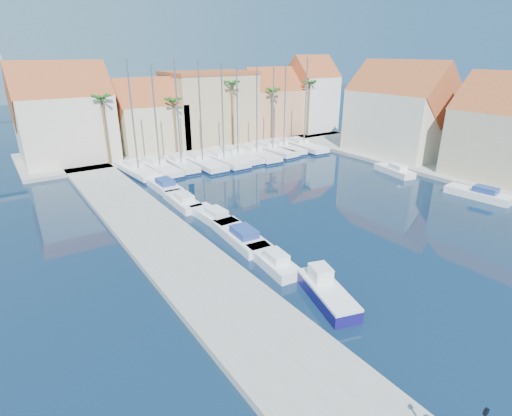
{
  "coord_description": "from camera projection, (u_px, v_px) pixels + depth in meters",
  "views": [
    {
      "loc": [
        -19.39,
        -13.96,
        15.02
      ],
      "look_at": [
        -2.24,
        11.36,
        3.0
      ],
      "focal_mm": 28.0,
      "sensor_mm": 36.0,
      "label": 1
    }
  ],
  "objects": [
    {
      "name": "building_0",
      "position": [
        65.0,
        118.0,
        54.98
      ],
      "size": [
        12.3,
        9.0,
        13.5
      ],
      "color": "beige",
      "rests_on": "shore_north"
    },
    {
      "name": "shore_north",
      "position": [
        195.0,
        144.0,
        68.48
      ],
      "size": [
        54.0,
        16.0,
        0.5
      ],
      "primitive_type": "cube",
      "color": "gray",
      "rests_on": "ground"
    },
    {
      "name": "sailboat_9",
      "position": [
        302.0,
        145.0,
        65.78
      ],
      "size": [
        3.41,
        10.9,
        14.25
      ],
      "rotation": [
        0.0,
        0.0,
        -0.05
      ],
      "color": "white",
      "rests_on": "ground"
    },
    {
      "name": "building_3",
      "position": [
        270.0,
        105.0,
        73.49
      ],
      "size": [
        10.3,
        8.0,
        12.0
      ],
      "color": "tan",
      "rests_on": "shore_north"
    },
    {
      "name": "sailboat_5",
      "position": [
        236.0,
        155.0,
        59.62
      ],
      "size": [
        3.3,
        11.08,
        12.84
      ],
      "rotation": [
        0.0,
        0.0,
        0.04
      ],
      "color": "white",
      "rests_on": "ground"
    },
    {
      "name": "building_4",
      "position": [
        311.0,
        96.0,
        77.01
      ],
      "size": [
        8.3,
        8.0,
        14.0
      ],
      "color": "silver",
      "rests_on": "shore_north"
    },
    {
      "name": "building_6",
      "position": [
        399.0,
        113.0,
        59.18
      ],
      "size": [
        9.0,
        14.3,
        13.5
      ],
      "color": "beige",
      "rests_on": "shore_east"
    },
    {
      "name": "sailboat_4",
      "position": [
        222.0,
        159.0,
        57.62
      ],
      "size": [
        3.14,
        11.06,
        13.86
      ],
      "rotation": [
        0.0,
        0.0,
        0.02
      ],
      "color": "white",
      "rests_on": "ground"
    },
    {
      "name": "sailboat_7",
      "position": [
        270.0,
        150.0,
        63.0
      ],
      "size": [
        3.53,
        10.66,
        12.89
      ],
      "rotation": [
        0.0,
        0.0,
        0.07
      ],
      "color": "white",
      "rests_on": "ground"
    },
    {
      "name": "sailboat_8",
      "position": [
        282.0,
        147.0,
        64.62
      ],
      "size": [
        3.12,
        10.22,
        13.97
      ],
      "rotation": [
        0.0,
        0.0,
        -0.04
      ],
      "color": "white",
      "rests_on": "ground"
    },
    {
      "name": "building_5",
      "position": [
        512.0,
        134.0,
        47.06
      ],
      "size": [
        9.0,
        12.3,
        12.5
      ],
      "color": "tan",
      "rests_on": "shore_east"
    },
    {
      "name": "sailboat_3",
      "position": [
        201.0,
        162.0,
        56.09
      ],
      "size": [
        3.04,
        11.08,
        14.09
      ],
      "rotation": [
        0.0,
        0.0,
        0.01
      ],
      "color": "white",
      "rests_on": "ground"
    },
    {
      "name": "motorboat_east_1",
      "position": [
        395.0,
        170.0,
        52.26
      ],
      "size": [
        2.99,
        6.19,
        1.4
      ],
      "rotation": [
        0.0,
        0.0,
        -0.19
      ],
      "color": "white",
      "rests_on": "ground"
    },
    {
      "name": "motorboat_west_3",
      "position": [
        183.0,
        201.0,
        41.61
      ],
      "size": [
        2.14,
        6.25,
        1.4
      ],
      "rotation": [
        0.0,
        0.0,
        -0.03
      ],
      "color": "white",
      "rests_on": "ground"
    },
    {
      "name": "motorboat_west_0",
      "position": [
        273.0,
        260.0,
        29.7
      ],
      "size": [
        2.26,
        5.6,
        1.4
      ],
      "rotation": [
        0.0,
        0.0,
        -0.1
      ],
      "color": "white",
      "rests_on": "ground"
    },
    {
      "name": "sailboat_2",
      "position": [
        180.0,
        164.0,
        54.78
      ],
      "size": [
        2.57,
        8.83,
        14.19
      ],
      "rotation": [
        0.0,
        0.0,
        -0.03
      ],
      "color": "white",
      "rests_on": "ground"
    },
    {
      "name": "motorboat_west_2",
      "position": [
        214.0,
        216.0,
        37.71
      ],
      "size": [
        2.25,
        6.22,
        1.4
      ],
      "rotation": [
        0.0,
        0.0,
        0.05
      ],
      "color": "white",
      "rests_on": "ground"
    },
    {
      "name": "fishing_boat",
      "position": [
        326.0,
        291.0,
        25.67
      ],
      "size": [
        3.31,
        5.82,
        1.93
      ],
      "rotation": [
        0.0,
        0.0,
        -0.28
      ],
      "color": "#150F59",
      "rests_on": "ground"
    },
    {
      "name": "palm_4",
      "position": [
        309.0,
        84.0,
        70.9
      ],
      "size": [
        2.6,
        2.6,
        10.65
      ],
      "color": "brown",
      "rests_on": "shore_north"
    },
    {
      "name": "sailboat_0",
      "position": [
        137.0,
        170.0,
        51.97
      ],
      "size": [
        3.35,
        9.85,
        14.17
      ],
      "rotation": [
        0.0,
        0.0,
        0.08
      ],
      "color": "white",
      "rests_on": "ground"
    },
    {
      "name": "motorboat_west_4",
      "position": [
        164.0,
        185.0,
        46.45
      ],
      "size": [
        2.26,
        6.91,
        1.4
      ],
      "rotation": [
        0.0,
        0.0,
        0.01
      ],
      "color": "white",
      "rests_on": "ground"
    },
    {
      "name": "ground",
      "position": [
        380.0,
        295.0,
        26.37
      ],
      "size": [
        260.0,
        260.0,
        0.0
      ],
      "primitive_type": "plane",
      "color": "black",
      "rests_on": "ground"
    },
    {
      "name": "motorboat_east_0",
      "position": [
        479.0,
        194.0,
        43.69
      ],
      "size": [
        2.92,
        6.9,
        1.4
      ],
      "rotation": [
        0.0,
        0.0,
        0.12
      ],
      "color": "white",
      "rests_on": "ground"
    },
    {
      "name": "shore_east",
      "position": [
        448.0,
        167.0,
        54.54
      ],
      "size": [
        12.0,
        60.0,
        0.5
      ],
      "primitive_type": "cube",
      "color": "gray",
      "rests_on": "ground"
    },
    {
      "name": "building_2",
      "position": [
        209.0,
        107.0,
        67.85
      ],
      "size": [
        14.2,
        10.2,
        11.5
      ],
      "color": "tan",
      "rests_on": "shore_north"
    },
    {
      "name": "building_1",
      "position": [
        150.0,
        119.0,
        61.69
      ],
      "size": [
        10.3,
        8.0,
        11.0
      ],
      "color": "tan",
      "rests_on": "shore_north"
    },
    {
      "name": "motorboat_west_1",
      "position": [
        241.0,
        236.0,
        33.74
      ],
      "size": [
        2.74,
        7.16,
        1.4
      ],
      "rotation": [
        0.0,
        0.0,
        -0.07
      ],
      "color": "white",
      "rests_on": "ground"
    },
    {
      "name": "palm_0",
      "position": [
        101.0,
        100.0,
        52.28
      ],
      "size": [
        2.6,
        2.6,
        10.15
      ],
      "color": "brown",
      "rests_on": "shore_north"
    },
    {
      "name": "palm_3",
      "position": [
        273.0,
        92.0,
        67.07
      ],
      "size": [
        2.6,
        2.6,
        9.65
      ],
      "color": "brown",
      "rests_on": "shore_north"
    },
    {
      "name": "sailboat_6",
      "position": [
        255.0,
        153.0,
        60.64
      ],
      "size": [
        3.17,
        10.88,
        13.39
      ],
      "rotation": [
        0.0,
        0.0,
        -0.03
      ],
      "color": "white",
      "rests_on": "ground"
    },
    {
      "name": "quay_west",
      "position": [
        171.0,
        249.0,
        31.98
      ],
      "size": [
        6.0,
        77.0,
        0.5
      ],
      "primitive_type": "cube",
      "color": "gray",
      "rests_on": "ground"
    },
    {
      "name": "sailboat_1",
      "position": [
        158.0,
        167.0,
        53.44
      ],
      "size": [
        3.1,
        10.24,
        13.73
      ],
      "rotation": [
        0.0,
        0.0,
        0.04
      ],
      "color": "white",
      "rests_on": "ground"
    },
    {
      "name": "palm_2",
      "position": [
        232.0,
        86.0,
        62.37
      ],
      "size": [
        2.6,
        2.6,
        11.15
      ],
      "color": "brown",
      "rests_on": "shore_north"
    },
    {
      "name": "palm_1",
      "position": [
        173.0,
        102.0,
        57.84
      ],
      "size": [
        2.6,
        2.6,
        9.15
      ],
      "color": "brown",
      "rests_on": "shore_north"
    }
  ]
}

